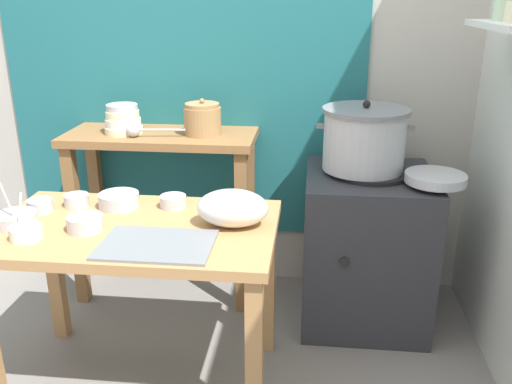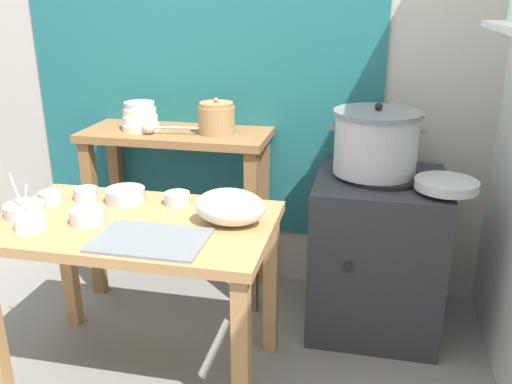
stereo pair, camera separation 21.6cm
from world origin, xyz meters
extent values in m
cube|color=#B2ADA3|center=(0.10, 1.10, 1.30)|extent=(4.40, 0.10, 2.60)
cube|color=#1E6066|center=(-0.15, 1.04, 1.35)|extent=(1.90, 0.02, 2.10)
cube|color=silver|center=(1.25, 0.40, 1.45)|extent=(0.20, 0.56, 0.02)
cylinder|color=#B7D1AD|center=(1.25, 0.53, 1.50)|extent=(0.07, 0.07, 0.08)
cube|color=#B27F4C|center=(-0.14, 0.09, 0.70)|extent=(1.10, 0.66, 0.04)
cube|color=#B27F4C|center=(0.36, -0.19, 0.34)|extent=(0.06, 0.06, 0.68)
cube|color=#B27F4C|center=(-0.64, 0.37, 0.34)|extent=(0.06, 0.06, 0.68)
cube|color=#B27F4C|center=(0.36, 0.37, 0.34)|extent=(0.06, 0.06, 0.68)
cube|color=olive|center=(-0.23, 0.83, 0.88)|extent=(0.96, 0.40, 0.04)
cube|color=olive|center=(-0.66, 0.68, 0.43)|extent=(0.06, 0.06, 0.86)
cube|color=olive|center=(0.20, 0.68, 0.43)|extent=(0.06, 0.06, 0.86)
cube|color=olive|center=(-0.66, 0.98, 0.43)|extent=(0.06, 0.06, 0.86)
cube|color=olive|center=(0.20, 0.98, 0.43)|extent=(0.06, 0.06, 0.86)
cube|color=#2D2D33|center=(0.81, 0.70, 0.38)|extent=(0.60, 0.60, 0.76)
cylinder|color=black|center=(0.81, 0.70, 0.77)|extent=(0.36, 0.36, 0.02)
cylinder|color=black|center=(0.69, 0.40, 0.45)|extent=(0.04, 0.02, 0.04)
cylinder|color=#B7BABF|center=(0.77, 0.72, 0.92)|extent=(0.38, 0.38, 0.27)
cylinder|color=slate|center=(0.77, 0.72, 1.06)|extent=(0.40, 0.40, 0.02)
sphere|color=black|center=(0.77, 0.72, 1.09)|extent=(0.04, 0.04, 0.04)
cube|color=slate|center=(0.57, 0.72, 0.98)|extent=(0.04, 0.02, 0.02)
cube|color=slate|center=(0.98, 0.72, 0.98)|extent=(0.04, 0.02, 0.02)
cylinder|color=#A37A4C|center=(-0.01, 0.83, 0.97)|extent=(0.18, 0.18, 0.14)
cylinder|color=#A37A4C|center=(-0.01, 0.83, 1.05)|extent=(0.17, 0.17, 0.02)
sphere|color=#A37A4C|center=(-0.01, 0.83, 1.07)|extent=(0.02, 0.02, 0.02)
cylinder|color=beige|center=(-0.41, 0.81, 0.92)|extent=(0.19, 0.19, 0.03)
cylinder|color=silver|center=(-0.41, 0.81, 0.95)|extent=(0.18, 0.18, 0.04)
cylinder|color=beige|center=(-0.41, 0.81, 0.99)|extent=(0.17, 0.17, 0.04)
cylinder|color=#B7BABF|center=(-0.41, 0.81, 1.03)|extent=(0.15, 0.15, 0.03)
sphere|color=#B7BABF|center=(-0.34, 0.74, 0.94)|extent=(0.07, 0.07, 0.07)
cylinder|color=#B7BABF|center=(-0.19, 0.76, 0.94)|extent=(0.22, 0.04, 0.01)
cube|color=slate|center=(0.00, -0.08, 0.72)|extent=(0.40, 0.28, 0.01)
ellipsoid|color=silver|center=(0.24, 0.13, 0.79)|extent=(0.28, 0.19, 0.14)
cylinder|color=#B7BABF|center=(1.08, 0.55, 0.80)|extent=(0.27, 0.27, 0.04)
cylinder|color=#B7BABF|center=(-0.03, 0.29, 0.75)|extent=(0.11, 0.11, 0.05)
cylinder|color=brown|center=(-0.03, 0.29, 0.76)|extent=(0.09, 0.09, 0.01)
cylinder|color=#B7BABF|center=(-0.59, 0.04, 0.74)|extent=(0.16, 0.16, 0.05)
cylinder|color=#BFB28C|center=(-0.59, 0.04, 0.76)|extent=(0.14, 0.14, 0.01)
cylinder|color=#B7BABF|center=(-0.60, 0.02, 0.81)|extent=(0.07, 0.03, 0.18)
cylinder|color=#B7BABF|center=(-0.56, 0.19, 0.75)|extent=(0.10, 0.10, 0.05)
cylinder|color=maroon|center=(-0.56, 0.19, 0.77)|extent=(0.09, 0.09, 0.01)
cylinder|color=silver|center=(-0.49, -0.07, 0.74)|extent=(0.12, 0.12, 0.05)
cylinder|color=#BFB28C|center=(-0.49, -0.07, 0.76)|extent=(0.10, 0.10, 0.01)
cylinder|color=#B7BABF|center=(-0.50, -0.07, 0.80)|extent=(0.02, 0.09, 0.17)
cylinder|color=#B7BABF|center=(-0.26, 0.27, 0.75)|extent=(0.17, 0.17, 0.06)
cylinder|color=beige|center=(-0.26, 0.27, 0.77)|extent=(0.14, 0.14, 0.01)
cylinder|color=#B7BABF|center=(-0.30, 0.03, 0.75)|extent=(0.13, 0.13, 0.06)
cylinder|color=brown|center=(-0.30, 0.03, 0.77)|extent=(0.11, 0.11, 0.01)
cylinder|color=#B7BABF|center=(-0.44, 0.26, 0.75)|extent=(0.10, 0.10, 0.05)
cylinder|color=beige|center=(-0.44, 0.26, 0.76)|extent=(0.09, 0.09, 0.01)
camera|label=1|loc=(0.54, -1.78, 1.56)|focal=38.22mm
camera|label=2|loc=(0.75, -1.74, 1.56)|focal=38.22mm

